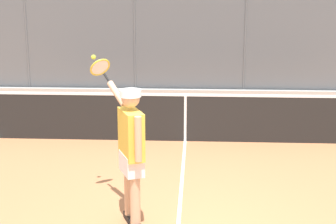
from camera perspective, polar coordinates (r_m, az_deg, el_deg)
fence_backdrop at (r=15.27m, az=2.40°, el=8.83°), size 18.28×1.37×3.45m
tennis_net at (r=10.27m, az=1.89°, el=-0.53°), size 9.74×0.09×1.07m
tennis_player at (r=6.57m, az=-4.09°, el=-3.67°), size 0.87×1.27×2.09m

